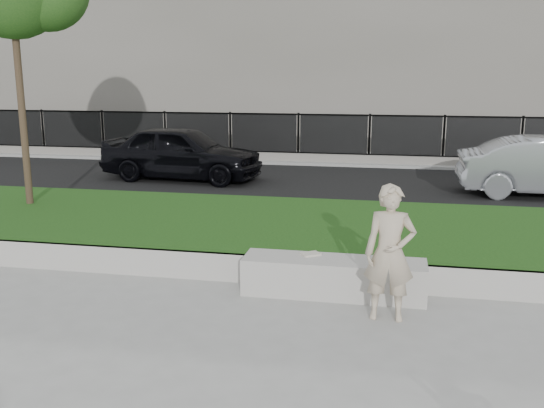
% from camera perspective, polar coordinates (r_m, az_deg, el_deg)
% --- Properties ---
extents(ground, '(90.00, 90.00, 0.00)m').
position_cam_1_polar(ground, '(7.69, -6.97, -9.71)').
color(ground, gray).
rests_on(ground, ground).
extents(grass_bank, '(34.00, 4.00, 0.40)m').
position_cam_1_polar(grass_bank, '(10.37, -1.86, -2.60)').
color(grass_bank, '#10380E').
rests_on(grass_bank, ground).
extents(grass_kerb, '(34.00, 0.08, 0.40)m').
position_cam_1_polar(grass_kerb, '(8.55, -4.84, -5.93)').
color(grass_kerb, '#ABA8A0').
rests_on(grass_kerb, ground).
extents(street, '(34.00, 7.00, 0.04)m').
position_cam_1_polar(street, '(15.69, 2.68, 1.87)').
color(street, black).
rests_on(street, ground).
extents(far_pavement, '(34.00, 3.00, 0.12)m').
position_cam_1_polar(far_pavement, '(20.08, 4.60, 4.28)').
color(far_pavement, gray).
rests_on(far_pavement, ground).
extents(iron_fence, '(32.00, 0.30, 1.50)m').
position_cam_1_polar(iron_fence, '(19.04, 4.28, 5.31)').
color(iron_fence, slate).
rests_on(iron_fence, far_pavement).
extents(building_facade, '(34.00, 10.00, 10.00)m').
position_cam_1_polar(building_facade, '(26.93, 6.61, 16.83)').
color(building_facade, slate).
rests_on(building_facade, ground).
extents(stone_bench, '(2.38, 0.59, 0.49)m').
position_cam_1_polar(stone_bench, '(8.03, 5.81, -6.85)').
color(stone_bench, '#ABA8A0').
rests_on(stone_bench, ground).
extents(man, '(0.59, 0.39, 1.62)m').
position_cam_1_polar(man, '(7.21, 11.03, -4.55)').
color(man, '#C1AF94').
rests_on(man, ground).
extents(book, '(0.30, 0.28, 0.03)m').
position_cam_1_polar(book, '(8.11, 3.65, -4.72)').
color(book, beige).
rests_on(book, stone_bench).
extents(car_dark, '(4.42, 2.12, 1.46)m').
position_cam_1_polar(car_dark, '(16.32, -8.47, 4.82)').
color(car_dark, black).
rests_on(car_dark, street).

